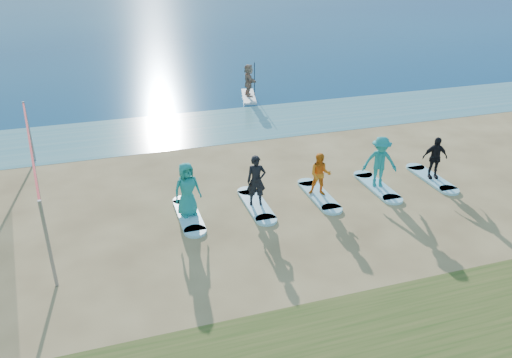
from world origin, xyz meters
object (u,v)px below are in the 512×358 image
object	(u,v)px
student_4	(435,158)
student_0	(187,189)
volleyball_net	(33,157)
surfboard_3	(377,187)
surfboard_1	(256,205)
paddleboard	(249,97)
paddleboarder	(249,80)
surfboard_0	(189,215)
student_2	(320,175)
student_3	(380,162)
surfboard_4	(431,178)
student_1	(256,181)
surfboard_2	(319,195)

from	to	relation	value
student_4	student_0	bearing A→B (deg)	-167.04
volleyball_net	surfboard_3	bearing A→B (deg)	-9.60
surfboard_1	paddleboard	bearing A→B (deg)	74.18
volleyball_net	paddleboarder	size ratio (longest dim) A/B	5.04
volleyball_net	surfboard_0	size ratio (longest dim) A/B	4.10
paddleboard	student_4	world-z (taller)	student_4
surfboard_0	student_2	xyz separation A→B (m)	(4.61, 0.00, 0.81)
paddleboard	student_3	xyz separation A→B (m)	(1.05, -12.55, 0.96)
volleyball_net	student_2	xyz separation A→B (m)	(9.14, -1.93, -1.05)
student_0	surfboard_4	xyz separation A→B (m)	(9.22, 0.00, -0.94)
student_1	surfboard_0	bearing A→B (deg)	-168.98
volleyball_net	surfboard_1	size ratio (longest dim) A/B	4.10
student_3	student_2	bearing A→B (deg)	-160.11
surfboard_0	student_0	xyz separation A→B (m)	(0.00, 0.00, 0.94)
surfboard_3	paddleboarder	bearing A→B (deg)	94.80
volleyball_net	surfboard_1	xyz separation A→B (m)	(6.84, -1.93, -1.86)
paddleboard	student_3	size ratio (longest dim) A/B	1.60
paddleboard	student_4	distance (m)	13.02
paddleboarder	student_4	xyz separation A→B (m)	(3.36, -12.55, -0.13)
surfboard_4	paddleboard	bearing A→B (deg)	104.98
paddleboard	surfboard_1	size ratio (longest dim) A/B	1.36
student_1	student_4	world-z (taller)	student_1
student_1	student_2	size ratio (longest dim) A/B	1.14
paddleboard	student_1	size ratio (longest dim) A/B	1.73
volleyball_net	student_0	xyz separation A→B (m)	(4.53, -1.93, -0.92)
student_0	student_2	xyz separation A→B (m)	(4.61, 0.00, -0.13)
paddleboarder	student_4	world-z (taller)	paddleboarder
paddleboarder	surfboard_3	size ratio (longest dim) A/B	0.81
paddleboarder	surfboard_2	world-z (taller)	paddleboarder
volleyball_net	paddleboarder	world-z (taller)	volleyball_net
paddleboard	surfboard_1	world-z (taller)	paddleboard
surfboard_4	surfboard_3	bearing A→B (deg)	180.00
student_2	student_1	bearing A→B (deg)	-155.46
student_3	student_4	size ratio (longest dim) A/B	1.17
student_2	student_3	distance (m)	2.31
surfboard_0	student_1	size ratio (longest dim) A/B	1.27
paddleboarder	surfboard_0	xyz separation A→B (m)	(-5.86, -12.55, -0.97)
student_2	surfboard_4	world-z (taller)	student_2
paddleboarder	surfboard_4	size ratio (longest dim) A/B	0.81
student_3	surfboard_3	bearing A→B (deg)	0.00
surfboard_1	student_1	world-z (taller)	student_1
surfboard_1	student_4	distance (m)	6.97
student_0	student_2	size ratio (longest dim) A/B	1.18
surfboard_0	volleyball_net	bearing A→B (deg)	156.87
student_4	student_1	bearing A→B (deg)	-167.04
surfboard_2	surfboard_4	world-z (taller)	same
paddleboard	surfboard_2	size ratio (longest dim) A/B	1.36
paddleboard	student_4	bearing A→B (deg)	-61.75
student_2	student_4	distance (m)	4.61
student_0	surfboard_3	bearing A→B (deg)	-12.36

